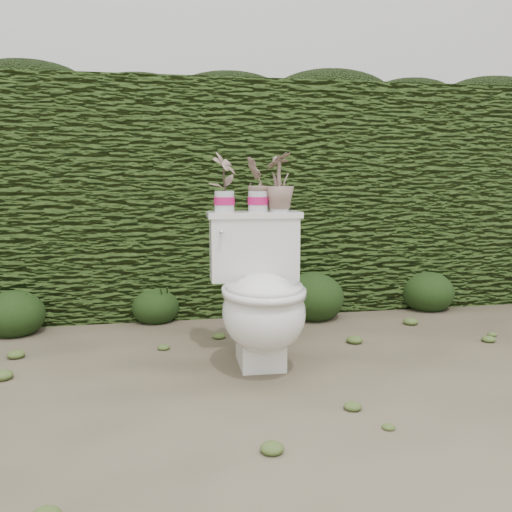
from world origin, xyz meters
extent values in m
plane|color=#766A51|center=(0.00, 0.00, 0.00)|extent=(60.00, 60.00, 0.00)
cube|color=#3A551C|center=(0.00, 1.60, 0.80)|extent=(8.00, 1.00, 1.60)
cube|color=silver|center=(0.60, 6.00, 2.00)|extent=(8.00, 3.50, 4.00)
cube|color=silver|center=(-0.06, 0.12, 0.10)|extent=(0.23, 0.31, 0.20)
ellipsoid|color=silver|center=(-0.07, 0.02, 0.30)|extent=(0.43, 0.53, 0.39)
cube|color=silver|center=(-0.05, 0.34, 0.57)|extent=(0.48, 0.19, 0.34)
cube|color=silver|center=(-0.05, 0.34, 0.76)|extent=(0.51, 0.21, 0.03)
cylinder|color=silver|center=(-0.24, 0.25, 0.68)|extent=(0.02, 0.06, 0.02)
sphere|color=silver|center=(-0.24, 0.22, 0.68)|extent=(0.03, 0.03, 0.03)
imported|color=#2D8328|center=(-0.21, 0.34, 0.93)|extent=(0.19, 0.19, 0.30)
imported|color=#2D8328|center=(-0.03, 0.34, 0.91)|extent=(0.18, 0.19, 0.28)
imported|color=#2D8328|center=(0.08, 0.33, 0.93)|extent=(0.23, 0.23, 0.30)
ellipsoid|color=#223813|center=(-1.43, 0.98, 0.15)|extent=(0.37, 0.37, 0.30)
ellipsoid|color=#223813|center=(-0.57, 1.12, 0.13)|extent=(0.32, 0.32, 0.25)
ellipsoid|color=#223813|center=(0.48, 1.00, 0.17)|extent=(0.43, 0.43, 0.34)
ellipsoid|color=#223813|center=(1.38, 1.09, 0.15)|extent=(0.38, 0.38, 0.30)
camera|label=1|loc=(-0.64, -2.66, 0.97)|focal=40.00mm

